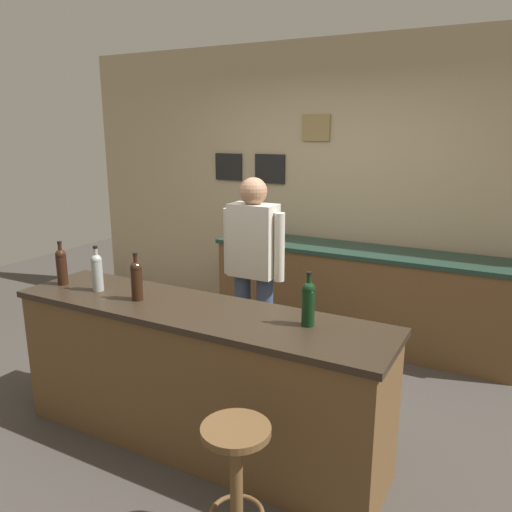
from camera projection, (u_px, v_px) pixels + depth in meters
The scene contains 12 objects.
ground_plane at pixel (230, 412), 3.63m from camera, with size 10.00×10.00×0.00m, color #423D38.
back_wall at pixel (335, 187), 5.01m from camera, with size 6.00×0.09×2.80m.
bar_counter at pixel (196, 377), 3.17m from camera, with size 2.45×0.60×0.92m.
side_counter at pixel (358, 296), 4.74m from camera, with size 2.78×0.56×0.90m.
bartender at pixel (253, 266), 3.92m from camera, with size 0.52×0.21×1.62m.
bar_stool at pixel (236, 470), 2.32m from camera, with size 0.32×0.32×0.68m.
wine_bottle_a at pixel (62, 265), 3.49m from camera, with size 0.07×0.07×0.31m.
wine_bottle_b at pixel (97, 271), 3.35m from camera, with size 0.07×0.07×0.31m.
wine_bottle_c at pixel (137, 279), 3.17m from camera, with size 0.07×0.07×0.31m.
wine_bottle_d at pixel (308, 302), 2.76m from camera, with size 0.07×0.07×0.31m.
wine_glass_a at pixel (275, 227), 5.09m from camera, with size 0.07×0.07×0.16m.
coffee_mug at pixel (261, 232), 5.16m from camera, with size 0.13×0.08×0.09m.
Camera 1 is at (1.70, -2.76, 1.98)m, focal length 35.61 mm.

